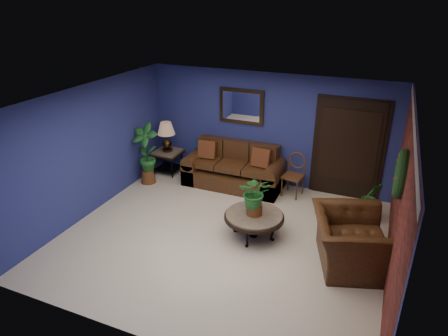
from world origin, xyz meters
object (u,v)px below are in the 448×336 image
at_px(end_table, 168,156).
at_px(side_chair, 295,172).
at_px(coffee_table, 254,217).
at_px(armchair, 350,241).
at_px(sofa, 235,171).
at_px(table_lamp, 166,133).

distance_m(end_table, side_chair, 3.06).
xyz_separation_m(coffee_table, armchair, (1.65, -0.15, 0.03)).
distance_m(coffee_table, side_chair, 1.91).
bearing_deg(armchair, sofa, 36.21).
xyz_separation_m(sofa, side_chair, (1.35, 0.04, 0.21)).
relative_size(end_table, side_chair, 0.65).
bearing_deg(side_chair, armchair, -46.36).
xyz_separation_m(end_table, table_lamp, (-0.00, 0.00, 0.57)).
bearing_deg(end_table, armchair, -23.84).
relative_size(end_table, table_lamp, 0.90).
distance_m(sofa, table_lamp, 1.84).
height_order(sofa, armchair, sofa).
height_order(coffee_table, armchair, armchair).
distance_m(table_lamp, armchair, 4.90).
bearing_deg(coffee_table, table_lamp, 147.02).
bearing_deg(table_lamp, side_chair, 1.28).
bearing_deg(coffee_table, armchair, -5.21).
xyz_separation_m(end_table, armchair, (4.45, -1.97, -0.00)).
height_order(sofa, coffee_table, sofa).
bearing_deg(armchair, table_lamp, 48.47).
distance_m(sofa, side_chair, 1.37).
bearing_deg(end_table, table_lamp, 135.00).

